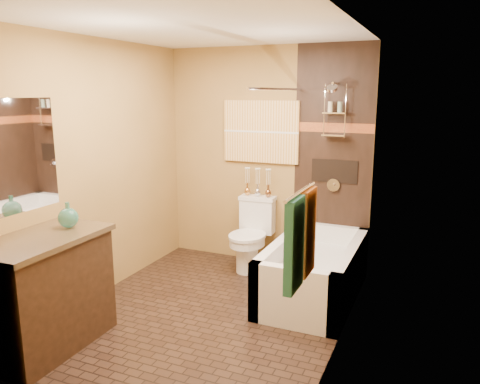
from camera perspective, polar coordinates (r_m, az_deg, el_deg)
The scene contains 23 objects.
floor at distance 4.45m, azimuth -3.97°, elevation -14.53°, with size 3.00×3.00×0.00m, color black.
wall_left at distance 4.72m, azimuth -17.25°, elevation 2.49°, with size 0.02×3.00×2.50m, color #A77D40.
wall_right at distance 3.66m, azimuth 12.67°, elevation 0.07°, with size 0.02×3.00×2.50m, color #A77D40.
wall_back at distance 5.40m, azimuth 3.19°, elevation 4.18°, with size 2.40×0.02×2.50m, color #A77D40.
wall_front at distance 2.84m, azimuth -18.41°, elevation -3.72°, with size 2.40×0.02×2.50m, color #A77D40.
ceiling at distance 4.01m, azimuth -4.52°, elevation 19.31°, with size 3.00×3.00×0.00m, color silver.
alcove_tile_back at distance 5.18m, azimuth 11.22°, elevation 3.62°, with size 0.85×0.01×2.50m, color black.
alcove_tile_right at distance 4.39m, azimuth 14.40°, elevation 1.96°, with size 0.01×1.50×2.50m, color black.
mosaic_band_back at distance 5.13m, azimuth 11.37°, elevation 7.69°, with size 0.85×0.01×0.10m, color maroon.
mosaic_band_right at distance 4.34m, azimuth 14.53°, elevation 6.78°, with size 0.01×1.50×0.10m, color maroon.
alcove_niche at distance 5.18m, azimuth 11.43°, elevation 2.50°, with size 0.50×0.01×0.25m, color black.
shower_fixtures at distance 5.02m, azimuth 11.43°, elevation 8.13°, with size 0.24×0.33×1.16m.
curtain_rod at distance 4.51m, azimuth 4.79°, elevation 12.40°, with size 0.03×0.03×1.55m, color silver.
towel_bar at distance 2.63m, azimuth 7.38°, elevation 0.03°, with size 0.02×0.02×0.55m, color silver.
towel_teal at distance 2.58m, azimuth 6.62°, elevation -6.43°, with size 0.05×0.22×0.52m, color #216F6D.
towel_rust at distance 2.81m, azimuth 8.18°, elevation -4.86°, with size 0.05×0.22×0.52m, color brown.
sunset_painting at distance 5.37m, azimuth 2.56°, elevation 7.36°, with size 0.90×0.04×0.70m, color gold.
vanity_mirror at distance 3.98m, azimuth -26.70°, elevation 3.69°, with size 0.01×1.00×0.90m, color white.
bathtub at distance 4.74m, azimuth 9.04°, elevation -10.00°, with size 0.80×1.50×0.55m.
toilet at distance 5.34m, azimuth 1.41°, elevation -5.13°, with size 0.42×0.62×0.81m.
vanity at distance 4.06m, azimuth -22.84°, elevation -11.13°, with size 0.64×1.04×0.91m.
teal_bottle at distance 4.03m, azimuth -20.23°, elevation -2.66°, with size 0.16×0.16×0.26m, color #287867, non-canonical shape.
bud_vases at distance 5.37m, azimuth 2.18°, elevation 1.30°, with size 0.33×0.07×0.32m.
Camera 1 is at (1.86, -3.52, 2.00)m, focal length 35.00 mm.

